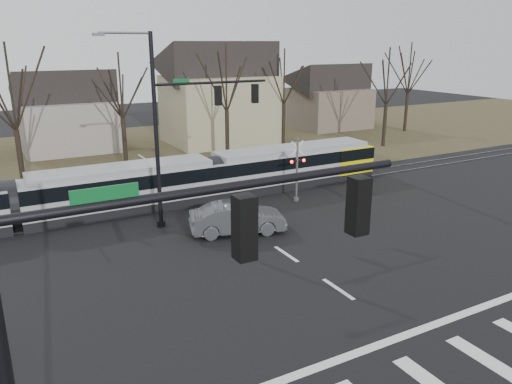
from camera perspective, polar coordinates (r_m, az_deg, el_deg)
ground at (r=19.70m, az=13.03°, el=-13.14°), size 140.00×140.00×0.00m
grass_verge at (r=47.02m, az=-13.64°, el=4.42°), size 140.00×28.00×0.01m
crosswalk at (r=17.44m, az=22.17°, el=-18.33°), size 27.00×2.60×0.01m
stop_line at (r=18.61m, az=16.81°, el=-15.36°), size 28.00×0.35×0.01m
lane_dashes at (r=32.31m, az=-5.98°, el=-0.75°), size 0.18×30.00×0.01m
rail_pair at (r=32.12m, az=-5.84°, el=-0.81°), size 90.00×1.52×0.06m
tram at (r=30.35m, az=-15.19°, el=0.54°), size 36.45×2.71×2.76m
sedan at (r=26.20m, az=-2.13°, el=-3.01°), size 4.43×5.93×1.64m
signal_pole_near_left at (r=7.73m, az=-14.87°, el=-14.86°), size 9.28×0.44×10.20m
signal_pole_far at (r=26.98m, az=-8.16°, el=8.11°), size 9.28×0.44×10.20m
rail_crossing_signal at (r=31.32m, az=4.69°, el=2.30°), size 1.08×0.36×4.00m
tree_row at (r=41.14m, az=-9.11°, el=10.03°), size 59.20×7.20×10.00m
house_b at (r=49.29m, az=-20.89°, el=9.03°), size 8.64×7.56×7.65m
house_c at (r=50.20m, az=-4.25°, el=11.64°), size 10.80×8.64×10.10m
house_d at (r=59.73m, az=8.39°, el=11.11°), size 8.64×7.56×7.65m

